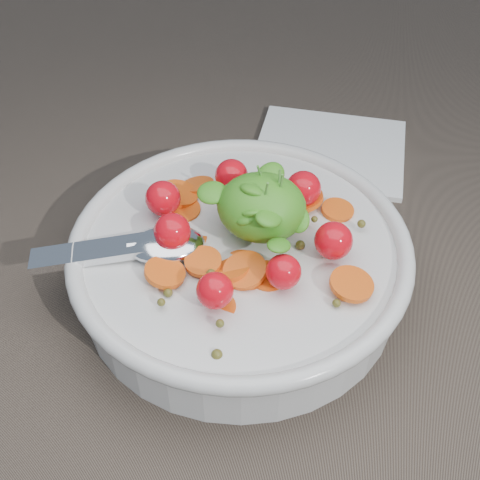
# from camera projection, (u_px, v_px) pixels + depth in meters

# --- Properties ---
(ground) EXTENTS (6.00, 6.00, 0.00)m
(ground) POSITION_uv_depth(u_px,v_px,m) (270.00, 269.00, 0.59)
(ground) COLOR brown
(ground) RESTS_ON ground
(bowl) EXTENTS (0.33, 0.31, 0.13)m
(bowl) POSITION_uv_depth(u_px,v_px,m) (240.00, 258.00, 0.55)
(bowl) COLOR silver
(bowl) RESTS_ON ground
(napkin) EXTENTS (0.18, 0.16, 0.01)m
(napkin) POSITION_uv_depth(u_px,v_px,m) (330.00, 150.00, 0.72)
(napkin) COLOR white
(napkin) RESTS_ON ground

